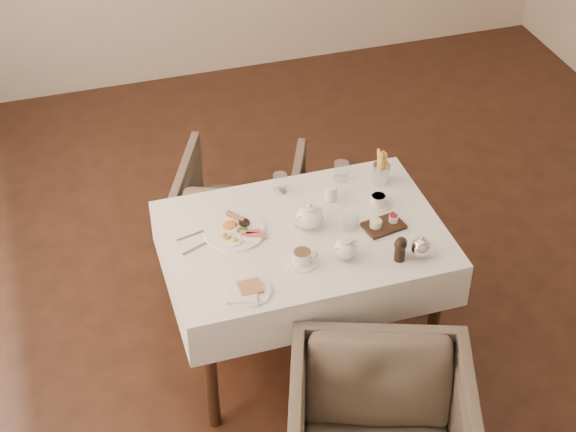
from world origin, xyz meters
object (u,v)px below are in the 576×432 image
at_px(armchair_far, 242,209).
at_px(teapot_centre, 310,216).
at_px(table, 303,252).
at_px(breakfast_plate, 235,230).

height_order(armchair_far, teapot_centre, teapot_centre).
distance_m(table, armchair_far, 0.88).
distance_m(armchair_far, teapot_centre, 0.95).
bearing_deg(armchair_far, breakfast_plate, 97.60).
distance_m(armchair_far, breakfast_plate, 0.88).
bearing_deg(table, breakfast_plate, 162.05).
bearing_deg(breakfast_plate, armchair_far, 60.93).
distance_m(table, teapot_centre, 0.19).
relative_size(armchair_far, teapot_centre, 3.89).
bearing_deg(breakfast_plate, table, -30.96).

